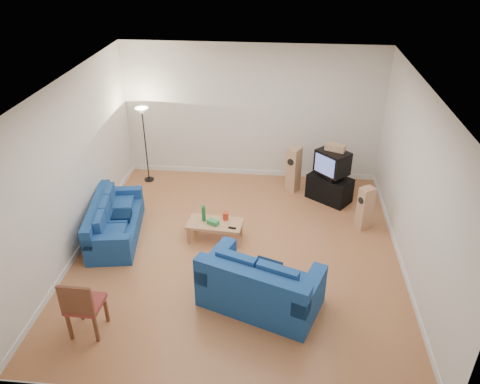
# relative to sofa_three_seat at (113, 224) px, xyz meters

# --- Properties ---
(room) EXTENTS (6.01, 6.51, 3.21)m
(room) POSITION_rel_sofa_three_seat_xyz_m (2.50, -0.31, 1.26)
(room) COLOR brown
(room) RESTS_ON ground
(sofa_three_seat) EXTENTS (1.15, 2.08, 0.76)m
(sofa_three_seat) POSITION_rel_sofa_three_seat_xyz_m (0.00, 0.00, 0.00)
(sofa_three_seat) COLOR navy
(sofa_three_seat) RESTS_ON ground
(sofa_loveseat) EXTENTS (2.11, 1.62, 0.93)m
(sofa_loveseat) POSITION_rel_sofa_three_seat_xyz_m (2.98, -1.68, 0.07)
(sofa_loveseat) COLOR navy
(sofa_loveseat) RESTS_ON ground
(coffee_table) EXTENTS (1.09, 0.60, 0.38)m
(coffee_table) POSITION_rel_sofa_three_seat_xyz_m (2.01, 0.09, 0.05)
(coffee_table) COLOR tan
(coffee_table) RESTS_ON ground
(bottle) EXTENTS (0.10, 0.10, 0.33)m
(bottle) POSITION_rel_sofa_three_seat_xyz_m (1.79, 0.15, 0.27)
(bottle) COLOR #197233
(bottle) RESTS_ON coffee_table
(tissue_box) EXTENTS (0.25, 0.21, 0.09)m
(tissue_box) POSITION_rel_sofa_three_seat_xyz_m (1.99, 0.04, 0.15)
(tissue_box) COLOR green
(tissue_box) RESTS_ON coffee_table
(red_canister) EXTENTS (0.14, 0.14, 0.15)m
(red_canister) POSITION_rel_sofa_three_seat_xyz_m (2.21, 0.23, 0.18)
(red_canister) COLOR red
(red_canister) RESTS_ON coffee_table
(remote) EXTENTS (0.15, 0.07, 0.02)m
(remote) POSITION_rel_sofa_three_seat_xyz_m (2.37, -0.07, 0.11)
(remote) COLOR black
(remote) RESTS_ON coffee_table
(tv_stand) EXTENTS (1.06, 0.97, 0.57)m
(tv_stand) POSITION_rel_sofa_three_seat_xyz_m (4.34, 1.87, 0.00)
(tv_stand) COLOR black
(tv_stand) RESTS_ON ground
(av_receiver) EXTENTS (0.52, 0.53, 0.10)m
(av_receiver) POSITION_rel_sofa_three_seat_xyz_m (4.34, 1.83, 0.34)
(av_receiver) COLOR black
(av_receiver) RESTS_ON tv_stand
(television) EXTENTS (0.82, 0.82, 0.52)m
(television) POSITION_rel_sofa_three_seat_xyz_m (4.34, 1.88, 0.64)
(television) COLOR black
(television) RESTS_ON av_receiver
(centre_speaker) EXTENTS (0.46, 0.33, 0.15)m
(centre_speaker) POSITION_rel_sofa_three_seat_xyz_m (4.37, 1.93, 0.98)
(centre_speaker) COLOR tan
(centre_speaker) RESTS_ON television
(speaker_left) EXTENTS (0.37, 0.39, 1.06)m
(speaker_left) POSITION_rel_sofa_three_seat_xyz_m (3.52, 2.23, 0.25)
(speaker_left) COLOR tan
(speaker_left) RESTS_ON ground
(speaker_right) EXTENTS (0.35, 0.33, 0.93)m
(speaker_right) POSITION_rel_sofa_three_seat_xyz_m (4.95, 0.79, 0.18)
(speaker_right) COLOR tan
(speaker_right) RESTS_ON ground
(floor_lamp) EXTENTS (0.31, 0.31, 1.83)m
(floor_lamp) POSITION_rel_sofa_three_seat_xyz_m (0.05, 2.39, 1.23)
(floor_lamp) COLOR black
(floor_lamp) RESTS_ON ground
(dining_chair) EXTENTS (0.51, 0.51, 1.04)m
(dining_chair) POSITION_rel_sofa_three_seat_xyz_m (0.45, -2.54, 0.30)
(dining_chair) COLOR brown
(dining_chair) RESTS_ON ground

